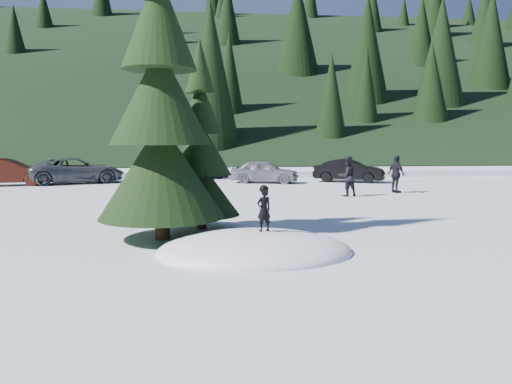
{
  "coord_description": "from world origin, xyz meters",
  "views": [
    {
      "loc": [
        -1.16,
        -11.04,
        2.53
      ],
      "look_at": [
        0.32,
        2.68,
        1.1
      ],
      "focal_mm": 35.0,
      "sensor_mm": 36.0,
      "label": 1
    }
  ],
  "objects": [
    {
      "name": "car_3",
      "position": [
        -1.75,
        21.95,
        0.69
      ],
      "size": [
        5.15,
        3.5,
        1.39
      ],
      "primitive_type": "imported",
      "rotation": [
        0.0,
        0.0,
        1.93
      ],
      "color": "black",
      "rests_on": "ground"
    },
    {
      "name": "child_skier",
      "position": [
        0.22,
        0.04,
        0.97
      ],
      "size": [
        0.42,
        0.36,
        0.98
      ],
      "primitive_type": "imported",
      "rotation": [
        0.0,
        0.0,
        3.56
      ],
      "color": "black",
      "rests_on": "snow_mound"
    },
    {
      "name": "adult_0",
      "position": [
        5.37,
        10.96,
        0.91
      ],
      "size": [
        1.04,
        0.92,
        1.81
      ],
      "primitive_type": "imported",
      "rotation": [
        0.0,
        0.0,
        3.44
      ],
      "color": "black",
      "rests_on": "ground"
    },
    {
      "name": "car_2",
      "position": [
        -8.59,
        19.38,
        0.76
      ],
      "size": [
        6.01,
        4.36,
        1.52
      ],
      "primitive_type": "imported",
      "rotation": [
        0.0,
        0.0,
        1.95
      ],
      "color": "#424549",
      "rests_on": "ground"
    },
    {
      "name": "car_5",
      "position": [
        7.74,
        18.52,
        0.7
      ],
      "size": [
        4.47,
        3.09,
        1.4
      ],
      "primitive_type": "imported",
      "rotation": [
        0.0,
        0.0,
        1.15
      ],
      "color": "black",
      "rests_on": "ground"
    },
    {
      "name": "ground",
      "position": [
        0.0,
        0.0,
        0.0
      ],
      "size": [
        200.0,
        200.0,
        0.0
      ],
      "primitive_type": "plane",
      "color": "white",
      "rests_on": "ground"
    },
    {
      "name": "forest_hillside",
      "position": [
        0.0,
        54.0,
        12.5
      ],
      "size": [
        200.0,
        60.0,
        25.0
      ],
      "primitive_type": null,
      "color": "black",
      "rests_on": "ground"
    },
    {
      "name": "adult_1",
      "position": [
        8.15,
        12.11,
        0.91
      ],
      "size": [
        0.78,
        1.16,
        1.82
      ],
      "primitive_type": "imported",
      "rotation": [
        0.0,
        0.0,
        1.91
      ],
      "color": "black",
      "rests_on": "ground"
    },
    {
      "name": "car_1",
      "position": [
        -12.07,
        18.19,
        0.77
      ],
      "size": [
        4.87,
        2.47,
        1.53
      ],
      "primitive_type": "imported",
      "rotation": [
        0.0,
        0.0,
        1.76
      ],
      "color": "#3C140A",
      "rests_on": "ground"
    },
    {
      "name": "spruce_tall",
      "position": [
        -2.2,
        1.8,
        3.32
      ],
      "size": [
        3.2,
        3.2,
        8.6
      ],
      "color": "black",
      "rests_on": "ground"
    },
    {
      "name": "snow_mound",
      "position": [
        0.0,
        0.0,
        0.0
      ],
      "size": [
        4.48,
        3.52,
        0.96
      ],
      "primitive_type": "ellipsoid",
      "color": "white",
      "rests_on": "ground"
    },
    {
      "name": "car_4",
      "position": [
        2.53,
        18.45,
        0.69
      ],
      "size": [
        4.36,
        2.77,
        1.38
      ],
      "primitive_type": "imported",
      "rotation": [
        0.0,
        0.0,
        1.27
      ],
      "color": "gray",
      "rests_on": "ground"
    },
    {
      "name": "spruce_short",
      "position": [
        -1.2,
        3.2,
        2.1
      ],
      "size": [
        2.2,
        2.2,
        5.37
      ],
      "color": "black",
      "rests_on": "ground"
    }
  ]
}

